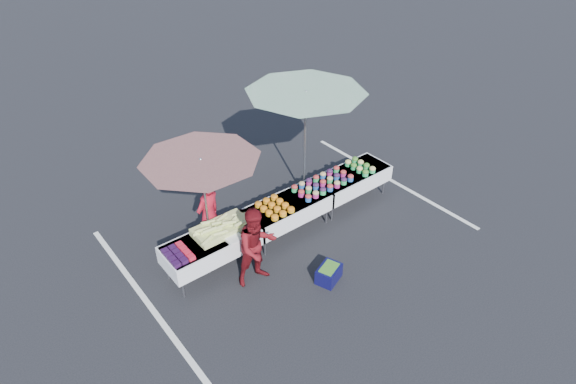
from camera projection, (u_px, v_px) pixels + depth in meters
ground at (288, 231)px, 10.16m from camera, size 80.00×80.00×0.00m
stripe_left at (147, 302)px, 8.51m from camera, size 0.10×5.00×0.00m
stripe_right at (389, 179)px, 11.81m from camera, size 0.10×5.00×0.00m
table_left at (212, 245)px, 8.91m from camera, size 1.86×0.81×0.75m
table_center at (288, 209)px, 9.83m from camera, size 1.86×0.81×0.75m
table_right at (351, 179)px, 10.76m from camera, size 1.86×0.81×0.75m
berry_punnets at (178, 254)px, 8.38m from camera, size 0.40×0.54×0.08m
corn_pile at (221, 228)px, 8.91m from camera, size 1.16×0.57×0.26m
plastic_bags at (234, 239)px, 8.76m from camera, size 0.30×0.25×0.05m
carrot_bowls at (275, 207)px, 9.52m from camera, size 0.55×0.69×0.11m
potato_cups at (323, 183)px, 10.18m from camera, size 1.34×0.58×0.16m
bean_baskets at (360, 166)px, 10.75m from camera, size 0.36×0.68×0.15m
vendor at (209, 215)px, 9.28m from camera, size 0.68×0.56×1.62m
customer at (257, 246)px, 8.56m from camera, size 0.84×0.69×1.59m
umbrella_left at (202, 168)px, 8.45m from camera, size 2.79×2.79×2.20m
umbrella_right at (306, 101)px, 9.91m from camera, size 2.59×2.59×2.61m
storage_bin at (329, 273)px, 8.89m from camera, size 0.57×0.49×0.31m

